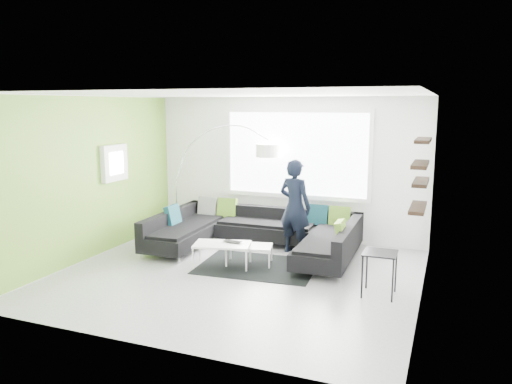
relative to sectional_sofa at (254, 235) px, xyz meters
The scene contains 9 objects.
ground 1.28m from the sectional_sofa, 81.16° to the right, with size 5.50×5.50×0.00m, color gray.
room_shell 1.80m from the sectional_sofa, 77.35° to the right, with size 5.54×5.04×2.82m.
sectional_sofa is the anchor object (origin of this frame).
rug 0.84m from the sectional_sofa, 64.21° to the right, with size 1.91×1.39×0.01m, color black.
coffee_table 0.78m from the sectional_sofa, 92.26° to the right, with size 1.18×0.69×0.39m, color silver.
arc_lamp 2.08m from the sectional_sofa, 166.40° to the left, with size 2.13×0.89×2.27m, color silver, non-canonical shape.
side_table 2.68m from the sectional_sofa, 27.54° to the right, with size 0.45×0.45×0.63m, color black.
person 0.89m from the sectional_sofa, 22.85° to the left, with size 0.71×0.56×1.71m, color black.
laptop 0.82m from the sectional_sofa, 96.03° to the right, with size 0.32×0.21×0.02m, color black.
Camera 1 is at (3.02, -6.87, 2.65)m, focal length 35.00 mm.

